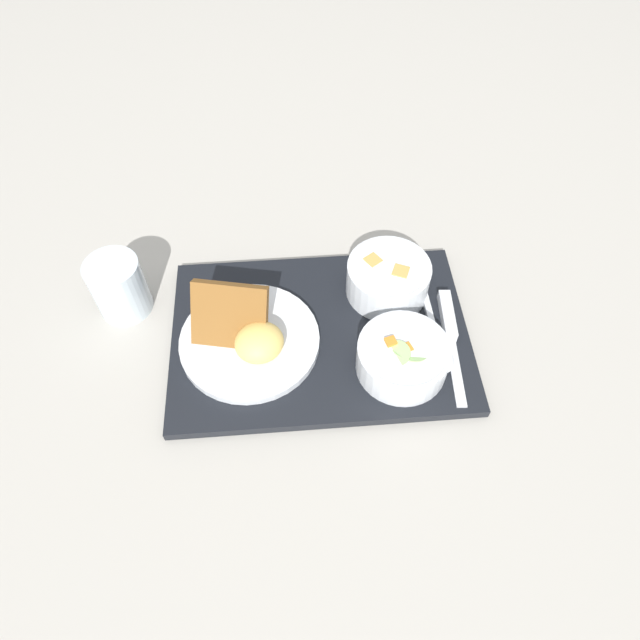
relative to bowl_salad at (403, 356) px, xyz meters
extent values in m
plane|color=#ADA89E|center=(0.11, -0.06, -0.04)|extent=(4.00, 4.00, 0.00)
cube|color=black|center=(0.11, -0.06, -0.04)|extent=(0.45, 0.32, 0.01)
cylinder|color=silver|center=(0.00, 0.00, 0.00)|extent=(0.13, 0.13, 0.05)
torus|color=silver|center=(0.00, 0.00, 0.02)|extent=(0.13, 0.13, 0.01)
cylinder|color=#9EC67A|center=(-0.01, 0.00, 0.01)|extent=(0.05, 0.05, 0.02)
cylinder|color=#9EC67A|center=(0.00, 0.00, 0.01)|extent=(0.04, 0.04, 0.02)
cylinder|color=#9EC67A|center=(-0.01, 0.02, 0.01)|extent=(0.06, 0.07, 0.01)
cylinder|color=#9EC67A|center=(0.01, 0.01, 0.02)|extent=(0.06, 0.06, 0.02)
cylinder|color=#9EC67A|center=(0.00, 0.00, 0.01)|extent=(0.06, 0.06, 0.01)
cylinder|color=#9EC67A|center=(0.01, 0.00, 0.02)|extent=(0.04, 0.04, 0.01)
cube|color=orange|center=(0.02, -0.01, 0.02)|extent=(0.02, 0.02, 0.01)
cube|color=orange|center=(0.00, 0.00, 0.02)|extent=(0.02, 0.02, 0.01)
cylinder|color=silver|center=(0.01, -0.14, 0.00)|extent=(0.12, 0.12, 0.06)
torus|color=silver|center=(0.01, -0.14, 0.03)|extent=(0.13, 0.13, 0.01)
cylinder|color=olive|center=(0.01, -0.14, 0.00)|extent=(0.11, 0.11, 0.04)
cube|color=tan|center=(-0.01, -0.13, 0.02)|extent=(0.03, 0.03, 0.02)
cube|color=tan|center=(0.03, -0.15, 0.02)|extent=(0.03, 0.03, 0.02)
cylinder|color=silver|center=(0.21, -0.04, -0.02)|extent=(0.20, 0.20, 0.01)
ellipsoid|color=#EFC666|center=(0.20, -0.02, 0.01)|extent=(0.09, 0.09, 0.04)
cube|color=brown|center=(0.24, -0.06, 0.01)|extent=(0.12, 0.08, 0.10)
cube|color=silver|center=(-0.08, 0.01, -0.03)|extent=(0.02, 0.11, 0.00)
cube|color=silver|center=(-0.08, -0.08, -0.02)|extent=(0.02, 0.08, 0.02)
ellipsoid|color=silver|center=(-0.06, -0.01, -0.02)|extent=(0.04, 0.05, 0.01)
cube|color=silver|center=(-0.05, -0.09, -0.02)|extent=(0.02, 0.11, 0.01)
cylinder|color=silver|center=(0.41, -0.13, 0.00)|extent=(0.08, 0.08, 0.09)
cylinder|color=silver|center=(0.41, -0.13, -0.01)|extent=(0.07, 0.07, 0.06)
camera|label=1|loc=(0.12, 0.41, 0.66)|focal=32.00mm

